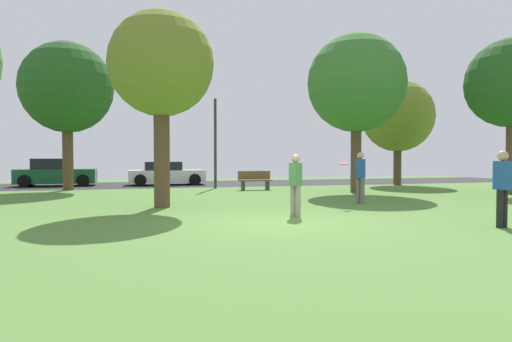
{
  "coord_description": "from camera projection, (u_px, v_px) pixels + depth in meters",
  "views": [
    {
      "loc": [
        -3.33,
        -9.93,
        1.55
      ],
      "look_at": [
        0.0,
        2.18,
        1.17
      ],
      "focal_mm": 31.23,
      "sensor_mm": 36.0,
      "label": 1
    }
  ],
  "objects": [
    {
      "name": "park_bench",
      "position": [
        255.0,
        180.0,
        21.23
      ],
      "size": [
        1.6,
        0.45,
        0.9
      ],
      "rotation": [
        0.0,
        0.0,
        3.14
      ],
      "color": "brown",
      "rests_on": "ground_plane"
    },
    {
      "name": "parked_car_white",
      "position": [
        166.0,
        174.0,
        25.18
      ],
      "size": [
        4.2,
        1.95,
        1.31
      ],
      "color": "white",
      "rests_on": "ground_plane"
    },
    {
      "name": "oak_tree_left",
      "position": [
        512.0,
        83.0,
        18.62
      ],
      "size": [
        3.73,
        3.73,
        6.54
      ],
      "color": "brown",
      "rests_on": "ground_plane"
    },
    {
      "name": "maple_tree_far",
      "position": [
        398.0,
        116.0,
        24.99
      ],
      "size": [
        4.02,
        4.02,
        5.9
      ],
      "color": "brown",
      "rests_on": "ground_plane"
    },
    {
      "name": "parked_car_green",
      "position": [
        56.0,
        173.0,
        24.2
      ],
      "size": [
        4.05,
        1.97,
        1.49
      ],
      "color": "#195633",
      "rests_on": "ground_plane"
    },
    {
      "name": "ground_plane",
      "position": [
        280.0,
        223.0,
        10.5
      ],
      "size": [
        44.0,
        44.0,
        0.0
      ],
      "primitive_type": "plane",
      "color": "#547F38"
    },
    {
      "name": "birch_tree_lone",
      "position": [
        356.0,
        84.0,
        19.64
      ],
      "size": [
        4.34,
        4.34,
        7.01
      ],
      "color": "brown",
      "rests_on": "ground_plane"
    },
    {
      "name": "maple_tree_near",
      "position": [
        67.0,
        88.0,
        20.94
      ],
      "size": [
        4.26,
        4.26,
        6.98
      ],
      "color": "brown",
      "rests_on": "ground_plane"
    },
    {
      "name": "frisbee_disc",
      "position": [
        344.0,
        164.0,
        13.93
      ],
      "size": [
        0.34,
        0.34,
        0.06
      ],
      "color": "#EA2D6B"
    },
    {
      "name": "person_bystander",
      "position": [
        502.0,
        185.0,
        9.79
      ],
      "size": [
        0.3,
        0.36,
        1.7
      ],
      "rotation": [
        0.0,
        0.0,
        1.82
      ],
      "color": "black",
      "rests_on": "ground_plane"
    },
    {
      "name": "street_lamp_post",
      "position": [
        215.0,
        144.0,
        22.35
      ],
      "size": [
        0.14,
        0.14,
        4.5
      ],
      "primitive_type": "cylinder",
      "color": "#2D2D33",
      "rests_on": "ground_plane"
    },
    {
      "name": "person_catcher",
      "position": [
        360.0,
        175.0,
        14.92
      ],
      "size": [
        0.39,
        0.37,
        1.73
      ],
      "rotation": [
        0.0,
        0.0,
        -2.49
      ],
      "color": "slate",
      "rests_on": "ground_plane"
    },
    {
      "name": "oak_tree_right",
      "position": [
        161.0,
        66.0,
        13.67
      ],
      "size": [
        3.24,
        3.24,
        6.06
      ],
      "color": "brown",
      "rests_on": "ground_plane"
    },
    {
      "name": "road_strip",
      "position": [
        193.0,
        184.0,
        25.92
      ],
      "size": [
        44.0,
        6.4,
        0.01
      ],
      "primitive_type": "cube",
      "color": "#28282B",
      "rests_on": "ground_plane"
    },
    {
      "name": "person_thrower",
      "position": [
        295.0,
        182.0,
        11.71
      ],
      "size": [
        0.39,
        0.37,
        1.63
      ],
      "rotation": [
        0.0,
        0.0,
        0.65
      ],
      "color": "gray",
      "rests_on": "ground_plane"
    }
  ]
}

